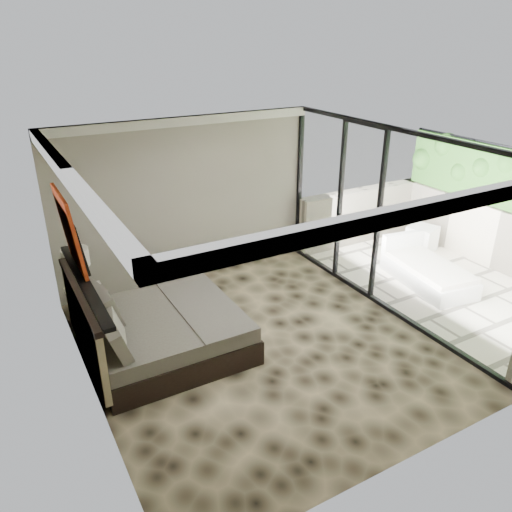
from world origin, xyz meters
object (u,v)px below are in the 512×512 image
table_lamp (77,265)px  lounger (426,271)px  nightstand (88,306)px  ottoman (422,238)px  bed (158,331)px

table_lamp → lounger: table_lamp is taller
nightstand → ottoman: 6.41m
bed → nightstand: bearing=117.8°
lounger → nightstand: bearing=172.5°
bed → nightstand: 1.42m
ottoman → table_lamp: bearing=175.7°
bed → table_lamp: bearing=119.8°
bed → nightstand: bed is taller
bed → table_lamp: (-0.72, 1.26, 0.63)m
lounger → bed: bearing=-175.1°
lounger → table_lamp: bearing=172.6°
ottoman → nightstand: bearing=175.7°
table_lamp → lounger: 5.74m
lounger → ottoman: bearing=55.5°
nightstand → lounger: bearing=-5.2°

